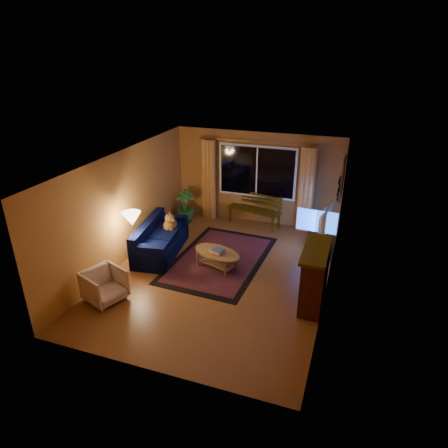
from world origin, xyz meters
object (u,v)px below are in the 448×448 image
(tv_console, at_px, (319,243))
(floor_lamp, at_px, (134,241))
(armchair, at_px, (104,284))
(coffee_table, at_px, (217,260))
(bench, at_px, (254,217))
(sofa, at_px, (161,238))

(tv_console, bearing_deg, floor_lamp, -166.48)
(armchair, relative_size, coffee_table, 0.62)
(bench, height_order, armchair, armchair)
(bench, distance_m, armchair, 4.72)
(bench, xyz_separation_m, armchair, (-1.77, -4.37, 0.13))
(coffee_table, relative_size, tv_console, 1.05)
(armchair, relative_size, floor_lamp, 0.55)
(tv_console, bearing_deg, coffee_table, -158.03)
(floor_lamp, relative_size, tv_console, 1.19)
(bench, height_order, coffee_table, bench)
(floor_lamp, bearing_deg, armchair, -85.27)
(floor_lamp, height_order, tv_console, floor_lamp)
(sofa, distance_m, tv_console, 3.75)
(armchair, bearing_deg, sofa, 17.77)
(bench, height_order, tv_console, tv_console)
(sofa, distance_m, coffee_table, 1.54)
(tv_console, bearing_deg, sofa, -175.12)
(floor_lamp, height_order, coffee_table, floor_lamp)
(armchair, xyz_separation_m, floor_lamp, (-0.11, 1.32, 0.29))
(bench, xyz_separation_m, floor_lamp, (-1.88, -3.05, 0.43))
(bench, bearing_deg, coffee_table, -78.26)
(armchair, bearing_deg, bench, -1.00)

